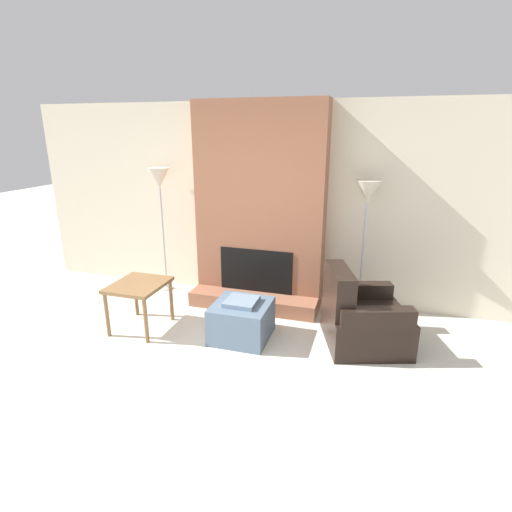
# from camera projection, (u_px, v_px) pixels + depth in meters

# --- Properties ---
(ground_plane) EXTENTS (24.00, 24.00, 0.00)m
(ground_plane) POSITION_uv_depth(u_px,v_px,m) (169.00, 423.00, 3.19)
(ground_plane) COLOR beige
(wall_back) EXTENTS (6.88, 0.06, 2.60)m
(wall_back) POSITION_uv_depth(u_px,v_px,m) (265.00, 203.00, 5.35)
(wall_back) COLOR beige
(wall_back) RESTS_ON ground_plane
(fireplace) EXTENTS (1.68, 0.70, 2.60)m
(fireplace) POSITION_uv_depth(u_px,v_px,m) (260.00, 213.00, 5.15)
(fireplace) COLOR #935B42
(fireplace) RESTS_ON ground_plane
(ottoman) EXTENTS (0.62, 0.63, 0.46)m
(ottoman) POSITION_uv_depth(u_px,v_px,m) (242.00, 320.00, 4.45)
(ottoman) COLOR slate
(ottoman) RESTS_ON ground_plane
(armchair) EXTENTS (1.04, 1.05, 0.86)m
(armchair) POSITION_uv_depth(u_px,v_px,m) (359.00, 321.00, 4.31)
(armchair) COLOR black
(armchair) RESTS_ON ground_plane
(side_table) EXTENTS (0.57, 0.65, 0.56)m
(side_table) POSITION_uv_depth(u_px,v_px,m) (139.00, 290.00, 4.60)
(side_table) COLOR brown
(side_table) RESTS_ON ground_plane
(floor_lamp_left) EXTENTS (0.29, 0.29, 1.75)m
(floor_lamp_left) POSITION_uv_depth(u_px,v_px,m) (159.00, 185.00, 5.45)
(floor_lamp_left) COLOR #ADADB2
(floor_lamp_left) RESTS_ON ground_plane
(floor_lamp_right) EXTENTS (0.29, 0.29, 1.68)m
(floor_lamp_right) POSITION_uv_depth(u_px,v_px,m) (367.00, 199.00, 4.70)
(floor_lamp_right) COLOR #ADADB2
(floor_lamp_right) RESTS_ON ground_plane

